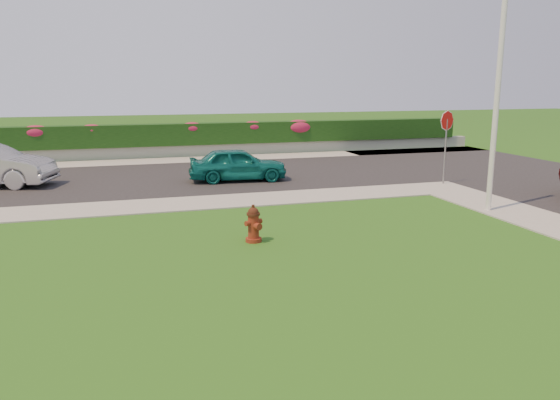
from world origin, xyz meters
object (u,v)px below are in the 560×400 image
object	(u,v)px
fire_hydrant	(254,224)
stop_sign	(447,129)
sedan_teal	(238,164)
utility_pole	(497,102)

from	to	relation	value
fire_hydrant	stop_sign	xyz separation A→B (m)	(8.66, 5.30, 1.63)
sedan_teal	utility_pole	world-z (taller)	utility_pole
utility_pole	fire_hydrant	bearing A→B (deg)	-171.76
sedan_teal	stop_sign	distance (m)	7.90
sedan_teal	utility_pole	xyz separation A→B (m)	(6.02, -7.06, 2.53)
fire_hydrant	sedan_teal	world-z (taller)	sedan_teal
sedan_teal	stop_sign	world-z (taller)	stop_sign
fire_hydrant	stop_sign	bearing A→B (deg)	8.60
stop_sign	sedan_teal	bearing A→B (deg)	161.26
utility_pole	stop_sign	size ratio (longest dim) A/B	2.33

